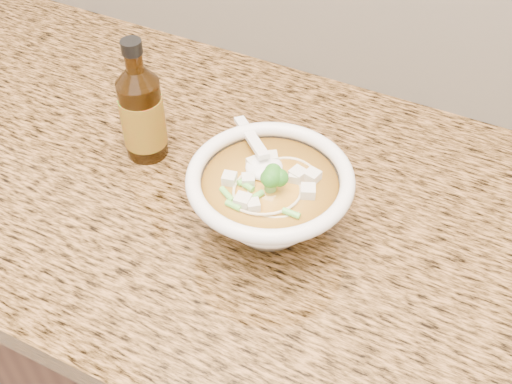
% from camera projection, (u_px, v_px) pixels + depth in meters
% --- Properties ---
extents(cabinet, '(4.00, 0.65, 0.86)m').
position_uv_depth(cabinet, '(263.00, 365.00, 1.24)').
color(cabinet, black).
rests_on(cabinet, ground).
extents(counter_slab, '(4.00, 0.68, 0.04)m').
position_uv_depth(counter_slab, '(265.00, 205.00, 0.92)').
color(counter_slab, '#9B6939').
rests_on(counter_slab, cabinet).
extents(soup_bowl, '(0.21, 0.21, 0.12)m').
position_uv_depth(soup_bowl, '(270.00, 200.00, 0.83)').
color(soup_bowl, white).
rests_on(soup_bowl, counter_slab).
extents(hot_sauce_bottle, '(0.07, 0.07, 0.19)m').
position_uv_depth(hot_sauce_bottle, '(142.00, 114.00, 0.92)').
color(hot_sauce_bottle, '#391F07').
rests_on(hot_sauce_bottle, counter_slab).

